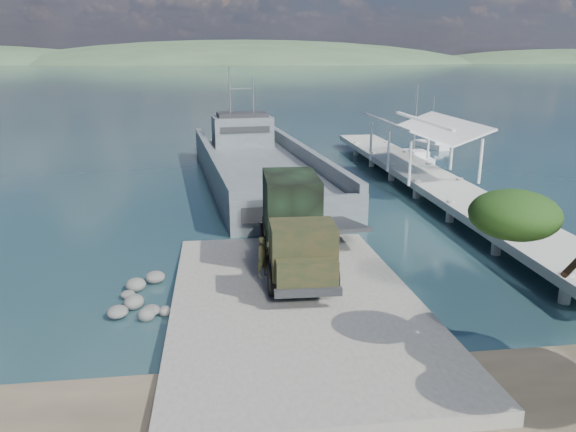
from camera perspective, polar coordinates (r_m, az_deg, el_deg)
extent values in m
plane|color=#1B3842|center=(24.52, 0.35, -8.32)|extent=(1400.00, 1400.00, 0.00)
cube|color=slate|center=(23.51, 0.68, -8.77)|extent=(10.00, 18.00, 0.50)
cube|color=#B5B3AA|center=(44.15, 14.04, 3.74)|extent=(4.00, 44.00, 0.50)
cube|color=#4C555A|center=(46.15, -2.92, 3.99)|extent=(10.88, 28.42, 2.31)
cube|color=#4C555A|center=(45.32, -7.82, 5.85)|extent=(3.14, 27.69, 1.20)
cube|color=#4C555A|center=(46.63, 1.79, 6.28)|extent=(3.14, 27.69, 1.20)
cube|color=#4C555A|center=(32.93, 1.25, -0.10)|extent=(8.33, 1.15, 2.41)
cube|color=#4C555A|center=(54.72, -4.66, 8.60)|extent=(5.87, 4.20, 2.78)
cube|color=#252729|center=(54.53, -4.70, 10.24)|extent=(4.88, 3.38, 0.37)
cylinder|color=gray|center=(54.21, -5.94, 12.43)|extent=(0.15, 0.15, 4.63)
cylinder|color=gray|center=(54.56, -3.56, 12.02)|extent=(0.15, 0.15, 3.70)
cylinder|color=black|center=(23.35, -1.47, -6.45)|extent=(0.52, 1.39, 1.37)
cylinder|color=black|center=(23.64, 4.46, -6.20)|extent=(0.52, 1.39, 1.37)
cylinder|color=black|center=(26.69, -2.05, -3.48)|extent=(0.52, 1.39, 1.37)
cylinder|color=black|center=(26.94, 3.12, -3.30)|extent=(0.52, 1.39, 1.37)
cylinder|color=black|center=(28.69, -2.33, -2.06)|extent=(0.52, 1.39, 1.37)
cylinder|color=black|center=(28.92, 2.49, -1.91)|extent=(0.52, 1.39, 1.37)
cube|color=black|center=(26.14, 0.70, -3.53)|extent=(2.57, 8.10, 0.26)
cube|color=black|center=(23.10, 1.50, -3.32)|extent=(2.71, 2.19, 2.11)
cube|color=black|center=(22.11, 1.91, -5.71)|extent=(2.46, 1.02, 1.06)
cube|color=black|center=(27.42, 0.36, -1.76)|extent=(2.79, 4.94, 0.37)
cube|color=black|center=(27.19, 0.32, 1.45)|extent=(2.66, 4.09, 2.64)
cube|color=#252729|center=(21.88, 2.08, -7.76)|extent=(2.65, 0.34, 0.32)
imported|color=black|center=(24.23, -2.56, -5.06)|extent=(0.77, 0.76, 1.79)
cube|color=white|center=(55.98, 12.60, 5.66)|extent=(1.98, 6.29, 1.02)
cube|color=white|center=(54.83, 13.07, 6.14)|extent=(1.64, 1.86, 0.68)
cylinder|color=gray|center=(55.45, 12.84, 9.41)|extent=(0.11, 0.11, 6.81)
cube|color=white|center=(65.05, 14.30, 6.93)|extent=(2.64, 4.99, 0.78)
cube|color=white|center=(64.29, 14.81, 7.26)|extent=(1.55, 1.67, 0.52)
cylinder|color=gray|center=(64.67, 14.48, 9.40)|extent=(0.09, 0.09, 5.23)
ellipsoid|color=#18350E|center=(18.54, 22.02, 0.13)|extent=(2.71, 2.71, 1.55)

